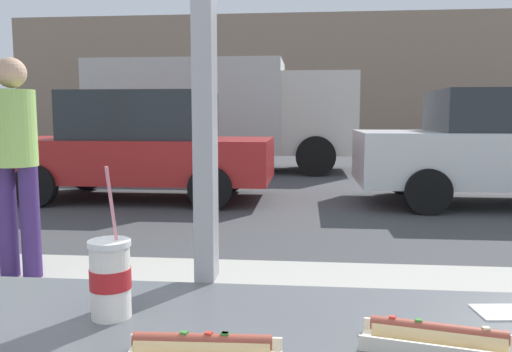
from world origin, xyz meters
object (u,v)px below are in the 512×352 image
at_px(parked_car_red, 141,145).
at_px(parked_car_white, 512,147).
at_px(hotdog_tray_far, 203,349).
at_px(hotdog_tray_near, 437,338).
at_px(box_truck, 221,110).
at_px(pedestrian, 15,154).
at_px(soda_cup_right, 110,277).

relative_size(parked_car_red, parked_car_white, 0.93).
relative_size(hotdog_tray_far, parked_car_white, 0.06).
bearing_deg(hotdog_tray_far, hotdog_tray_near, 11.68).
xyz_separation_m(hotdog_tray_near, hotdog_tray_far, (-0.41, -0.08, 0.00)).
height_order(box_truck, pedestrian, box_truck).
bearing_deg(parked_car_white, soda_cup_right, -116.22).
relative_size(soda_cup_right, parked_car_white, 0.07).
height_order(soda_cup_right, pedestrian, pedestrian).
relative_size(hotdog_tray_near, hotdog_tray_far, 1.02).
bearing_deg(hotdog_tray_far, parked_car_white, 65.81).
xyz_separation_m(hotdog_tray_far, parked_car_red, (-2.49, 7.32, -0.10)).
xyz_separation_m(soda_cup_right, hotdog_tray_near, (0.64, -0.09, -0.06)).
bearing_deg(box_truck, hotdog_tray_near, -78.75).
xyz_separation_m(parked_car_white, box_truck, (-5.21, 4.50, 0.60)).
xyz_separation_m(hotdog_tray_near, parked_car_red, (-2.90, 7.24, -0.10)).
distance_m(soda_cup_right, hotdog_tray_far, 0.30).
bearing_deg(hotdog_tray_near, hotdog_tray_far, -168.32).
height_order(hotdog_tray_near, hotdog_tray_far, same).
relative_size(parked_car_red, pedestrian, 2.61).
distance_m(hotdog_tray_far, parked_car_white, 8.02).
height_order(hotdog_tray_far, parked_car_red, parked_car_red).
bearing_deg(parked_car_red, soda_cup_right, -72.41).
height_order(parked_car_white, box_truck, box_truck).
height_order(parked_car_white, pedestrian, pedestrian).
bearing_deg(parked_car_white, parked_car_red, -180.00).
distance_m(hotdog_tray_far, box_truck, 11.99).
bearing_deg(parked_car_red, pedestrian, -83.32).
bearing_deg(soda_cup_right, box_truck, 98.27).
distance_m(hotdog_tray_near, parked_car_white, 7.79).
height_order(soda_cup_right, hotdog_tray_far, soda_cup_right).
bearing_deg(parked_car_white, hotdog_tray_far, -114.19).
height_order(hotdog_tray_far, box_truck, box_truck).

